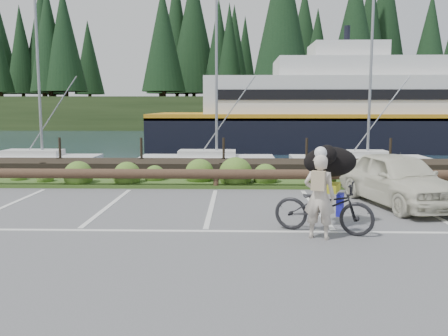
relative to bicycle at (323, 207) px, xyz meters
The scene contains 8 objects.
ground 2.45m from the bicycle, 169.83° to the left, with size 72.00×72.00×0.00m, color #565759.
harbor_backdrop 78.92m from the bicycle, 91.43° to the left, with size 170.00×160.00×30.00m.
vegetation_strip 6.21m from the bicycle, 112.41° to the left, with size 34.00×1.60×0.10m, color #3D5B21.
log_rail 5.57m from the bicycle, 115.17° to the left, with size 32.00×0.30×0.60m, color #443021, non-canonical shape.
bicycle is the anchor object (origin of this frame).
cyclist 0.55m from the bicycle, 110.56° to the right, with size 0.59×0.39×1.62m, color beige.
dog 1.05m from the bicycle, 69.44° to the left, with size 1.10×0.54×0.64m, color black.
parked_car 3.64m from the bicycle, 49.16° to the left, with size 1.59×3.96×1.35m, color beige.
Camera 1 is at (0.63, -9.71, 2.51)m, focal length 38.00 mm.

